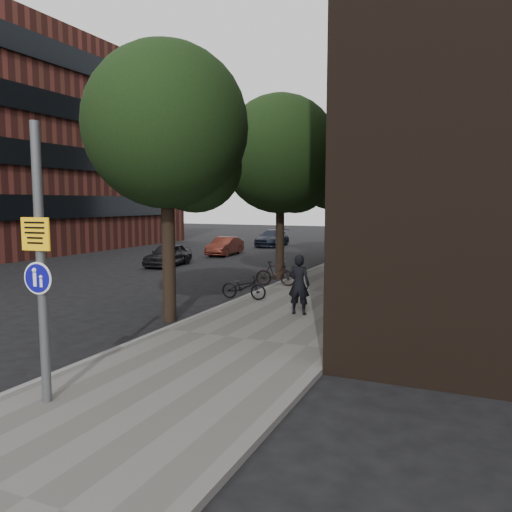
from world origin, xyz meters
The scene contains 15 objects.
ground centered at (0.00, 0.00, 0.00)m, with size 120.00×120.00×0.00m, color black.
sidewalk centered at (0.25, 10.00, 0.06)m, with size 4.50×60.00×0.12m, color #5D5B56.
curb_edge centered at (-2.00, 10.00, 0.07)m, with size 0.15×60.00×0.13m, color slate.
street_tree_near centered at (-2.53, 4.64, 5.11)m, with size 4.40×4.40×7.50m.
street_tree_mid centered at (-2.53, 13.14, 5.11)m, with size 5.00×5.00×7.80m.
street_tree_far centered at (-2.53, 22.14, 5.11)m, with size 5.00×5.00×7.80m.
signpost centered at (-1.09, -1.28, 2.33)m, with size 0.51×0.15×4.38m.
pedestrian centered at (0.56, 6.26, 0.97)m, with size 0.62×0.41×1.71m, color black.
parked_bike_facade_near centered at (1.18, 9.37, 0.53)m, with size 0.54×1.55×0.81m, color black.
parked_bike_facade_far centered at (1.05, 12.45, 0.57)m, with size 0.43×1.51×0.91m, color black.
parked_bike_curb_near centered at (-1.80, 7.63, 0.52)m, with size 0.53×1.53×0.81m, color black.
parked_bike_curb_far centered at (-1.80, 10.50, 0.59)m, with size 0.44×1.55×0.93m, color black.
parked_car_near centered at (-9.43, 14.67, 0.59)m, with size 1.38×3.43×1.17m, color black.
parked_car_mid centered at (-9.13, 20.52, 0.57)m, with size 1.20×3.43×1.13m, color maroon.
parked_car_far centered at (-8.85, 27.73, 0.62)m, with size 1.73×4.26×1.24m, color #1A202E.
Camera 1 is at (5.05, -6.95, 3.28)m, focal length 35.00 mm.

